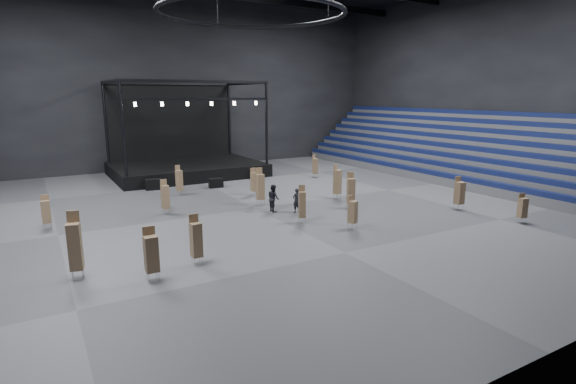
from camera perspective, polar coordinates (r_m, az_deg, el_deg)
floor at (r=31.85m, az=-4.21°, el=-2.09°), size 50.00×50.00×0.00m
wall_back at (r=50.62m, az=-15.09°, el=13.13°), size 50.00×0.20×18.00m
wall_right at (r=47.40m, az=24.68°, el=12.54°), size 0.20×42.00×18.00m
bleachers_right at (r=46.14m, az=22.38°, el=3.69°), size 7.20×40.00×6.40m
stage at (r=46.48m, az=-13.03°, el=4.00°), size 14.00×10.00×9.20m
truss_ring at (r=31.28m, az=-4.61°, el=21.65°), size 12.30×12.30×5.15m
flight_case_left at (r=39.59m, az=-16.68°, el=0.94°), size 1.44×0.84×0.91m
flight_case_mid at (r=39.30m, az=-9.14°, el=1.14°), size 1.27×0.75×0.80m
flight_case_right at (r=42.52m, az=-3.92°, el=2.03°), size 1.07×0.58×0.69m
chair_stack_0 at (r=33.26m, az=20.94°, el=-0.04°), size 0.57×0.57×2.36m
chair_stack_1 at (r=30.28m, az=-28.38°, el=-2.14°), size 0.52×0.52×2.09m
chair_stack_2 at (r=35.63m, az=-4.32°, el=1.36°), size 0.48×0.48×2.23m
chair_stack_3 at (r=43.49m, az=3.47°, el=3.34°), size 0.55×0.55×2.21m
chair_stack_4 at (r=27.96m, az=1.80°, el=-1.53°), size 0.56×0.56×2.40m
chair_stack_5 at (r=31.56m, az=27.63°, el=-1.73°), size 0.55×0.55×1.88m
chair_stack_6 at (r=32.47m, az=-3.56°, el=0.74°), size 0.57×0.57×2.74m
chair_stack_7 at (r=21.50m, az=-25.43°, el=-6.15°), size 0.64×0.64×3.03m
chair_stack_8 at (r=36.73m, az=-13.65°, el=1.49°), size 0.52×0.52×2.41m
chair_stack_9 at (r=31.10m, az=-15.33°, el=-0.55°), size 0.50×0.50×2.37m
chair_stack_10 at (r=31.71m, az=7.99°, el=0.23°), size 0.65×0.65×2.59m
chair_stack_11 at (r=34.58m, az=6.27°, el=1.37°), size 0.66×0.66×2.72m
chair_stack_12 at (r=21.57m, az=-11.60°, el=-5.87°), size 0.50×0.50×2.44m
chair_stack_13 at (r=20.17m, az=-16.98°, el=-7.40°), size 0.55×0.55×2.41m
chair_stack_14 at (r=27.00m, az=8.20°, el=-2.45°), size 0.60×0.60×2.04m
man_center at (r=30.54m, az=1.09°, el=-1.08°), size 0.64×0.44×1.67m
crew_member at (r=30.76m, az=-1.86°, el=-0.78°), size 0.75×0.95×1.88m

